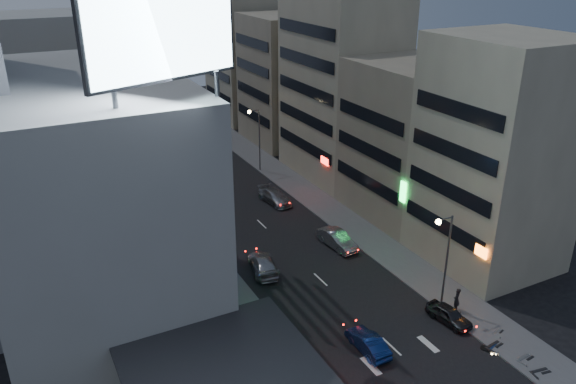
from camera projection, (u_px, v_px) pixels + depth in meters
ground at (429, 382)px, 36.81m from camera, size 180.00×180.00×0.00m
sidewalk_left at (175, 224)px, 57.85m from camera, size 4.00×120.00×0.12m
sidewalk_right at (310, 195)px, 64.62m from camera, size 4.00×120.00×0.12m
white_building at (89, 196)px, 42.35m from camera, size 14.00×24.00×18.00m
shophouse_near at (496, 155)px, 47.76m from camera, size 10.00×11.00×20.00m
shophouse_mid at (412, 140)px, 58.13m from camera, size 11.00×12.00×16.00m
shophouse_far at (342, 87)px, 67.33m from camera, size 10.00×14.00×22.00m
far_left_a at (64, 106)px, 62.97m from camera, size 11.00×10.00×20.00m
far_left_b at (49, 102)px, 74.34m from camera, size 12.00×10.00×15.00m
far_right_a at (288, 79)px, 80.55m from camera, size 11.00×12.00×18.00m
far_right_b at (251, 44)px, 90.99m from camera, size 12.00×12.00×24.00m
billboard at (163, 37)px, 30.87m from camera, size 9.52×3.75×6.20m
street_lamp_right_near at (444, 250)px, 42.08m from camera, size 1.60×0.44×8.02m
street_lamp_left at (220, 202)px, 50.12m from camera, size 1.60×0.44×8.02m
street_lamp_right_far at (256, 131)px, 69.78m from camera, size 1.60×0.44×8.02m
parked_car_right_near at (449, 315)px, 42.48m from camera, size 2.01×3.94×1.28m
parked_car_right_mid at (337, 239)px, 53.27m from camera, size 2.07×4.86×1.56m
parked_car_left at (184, 198)px, 62.14m from camera, size 3.23×5.75×1.52m
parked_car_right_far at (275, 197)px, 62.68m from camera, size 2.54×5.13×1.43m
road_car_blue at (368, 343)px, 39.43m from camera, size 1.46×4.05×1.33m
road_car_silver at (263, 264)px, 49.22m from camera, size 3.07×5.37×1.47m
person at (457, 300)px, 43.55m from camera, size 0.85×0.75×1.95m
scooter_black_a at (547, 360)px, 37.68m from camera, size 0.97×2.09×1.23m
scooter_silver_a at (529, 346)px, 39.00m from camera, size 0.87×2.01×1.19m
scooter_blue at (496, 336)px, 40.16m from camera, size 1.09×1.75×1.01m
scooter_black_b at (498, 333)px, 40.29m from camera, size 0.94×2.12×1.25m
scooter_silver_b at (500, 323)px, 41.65m from camera, size 0.95×1.69×0.98m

